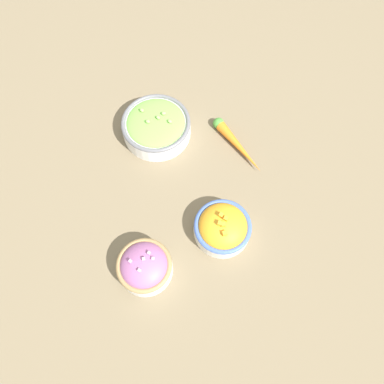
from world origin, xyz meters
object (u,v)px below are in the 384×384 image
at_px(bowl_lettuce, 156,126).
at_px(loose_carrot, 236,143).
at_px(bowl_squash, 222,227).
at_px(bowl_red_onion, 145,266).

relative_size(bowl_lettuce, loose_carrot, 1.18).
xyz_separation_m(bowl_squash, bowl_lettuce, (0.25, 0.22, 0.00)).
xyz_separation_m(bowl_squash, bowl_red_onion, (-0.13, 0.16, 0.00)).
relative_size(bowl_lettuce, bowl_red_onion, 1.46).
bearing_deg(bowl_squash, loose_carrot, 0.02).
relative_size(bowl_squash, bowl_lettuce, 0.74).
bearing_deg(bowl_red_onion, bowl_squash, -51.59).
height_order(bowl_squash, bowl_red_onion, bowl_red_onion).
xyz_separation_m(bowl_red_onion, loose_carrot, (0.37, -0.16, -0.02)).
xyz_separation_m(bowl_lettuce, loose_carrot, (-0.00, -0.22, -0.02)).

